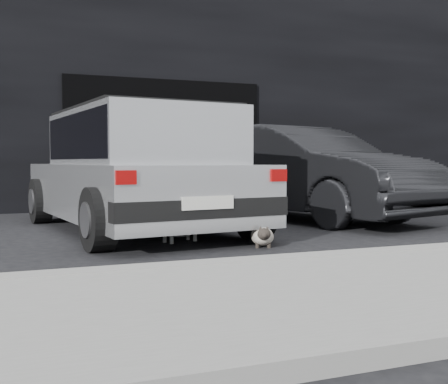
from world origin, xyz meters
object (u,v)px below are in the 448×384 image
object	(u,v)px
second_car	(302,172)
cat_white	(183,225)
cat_siamese	(263,236)
silver_hatchback	(137,165)

from	to	relation	value
second_car	cat_white	size ratio (longest dim) A/B	5.84
cat_siamese	cat_white	bearing A→B (deg)	-23.94
cat_siamese	cat_white	distance (m)	1.01
silver_hatchback	second_car	distance (m)	2.98
second_car	cat_siamese	distance (m)	3.25
silver_hatchback	cat_white	size ratio (longest dim) A/B	5.87
silver_hatchback	second_car	size ratio (longest dim) A/B	1.00
silver_hatchback	cat_white	distance (m)	1.43
second_car	silver_hatchback	bearing A→B (deg)	176.93
second_car	cat_siamese	bearing A→B (deg)	-142.17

